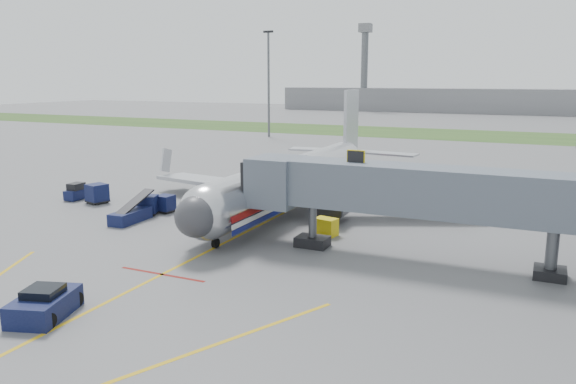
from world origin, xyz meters
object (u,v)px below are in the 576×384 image
at_px(baggage_tug, 76,192).
at_px(belt_loader, 131,215).
at_px(ramp_worker, 251,200).
at_px(airliner, 294,179).
at_px(pushback_tug, 44,304).

relative_size(baggage_tug, belt_loader, 0.50).
bearing_deg(belt_loader, ramp_worker, 50.56).
xyz_separation_m(airliner, belt_loader, (-10.01, -10.14, -2.08)).
relative_size(belt_loader, ramp_worker, 2.96).
xyz_separation_m(airliner, pushback_tug, (-1.48, -26.56, -2.01)).
distance_m(pushback_tug, belt_loader, 18.50).
distance_m(pushback_tug, ramp_worker, 24.63).
distance_m(airliner, ramp_worker, 4.28).
bearing_deg(ramp_worker, airliner, -21.40).
relative_size(pushback_tug, baggage_tug, 1.76).
height_order(airliner, baggage_tug, airliner).
xyz_separation_m(airliner, ramp_worker, (-3.31, -2.00, -1.85)).
bearing_deg(airliner, belt_loader, -134.62).
relative_size(airliner, pushback_tug, 8.66).
distance_m(baggage_tug, ramp_worker, 17.55).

